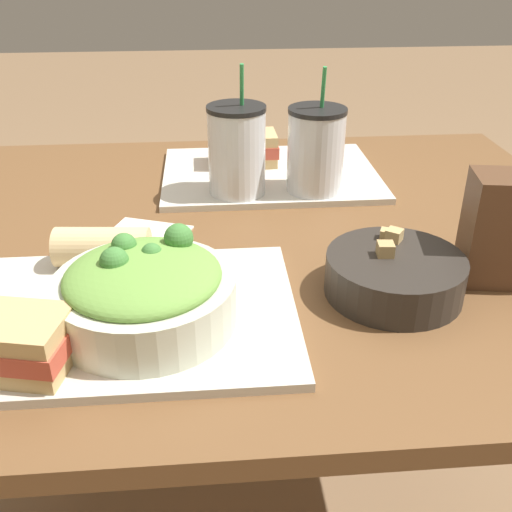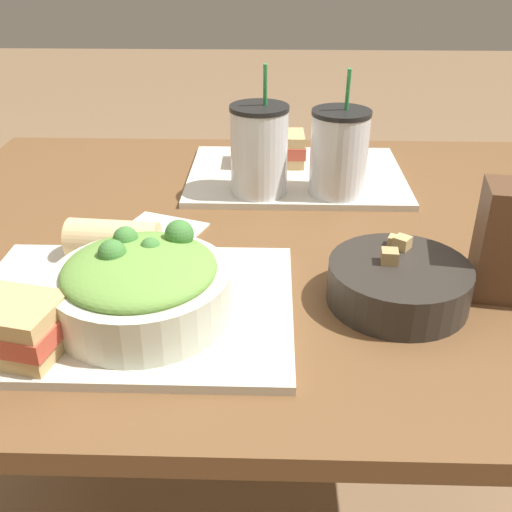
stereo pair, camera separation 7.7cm
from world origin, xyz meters
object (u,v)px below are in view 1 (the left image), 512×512
salad_bowl (145,291)px  drink_cup_dark (237,153)px  drink_cup_red (316,153)px  sandwich_far (244,148)px  sandwich_near (3,342)px  napkin_folded (148,234)px  soup_bowl (394,274)px  baguette_near (104,247)px

salad_bowl → drink_cup_dark: 0.42m
drink_cup_red → sandwich_far: bearing=128.3°
salad_bowl → drink_cup_dark: bearing=71.5°
sandwich_near → drink_cup_dark: drink_cup_dark is taller
sandwich_near → drink_cup_dark: bearing=71.8°
drink_cup_red → napkin_folded: size_ratio=1.50×
sandwich_far → napkin_folded: sandwich_far is taller
soup_bowl → sandwich_far: 0.52m
soup_bowl → drink_cup_dark: bearing=119.0°
baguette_near → drink_cup_dark: 0.33m
drink_cup_red → napkin_folded: drink_cup_red is taller
salad_bowl → drink_cup_dark: size_ratio=0.96×
salad_bowl → napkin_folded: (-0.02, 0.26, -0.05)m
baguette_near → sandwich_far: size_ratio=1.01×
soup_bowl → drink_cup_red: (-0.05, 0.35, 0.05)m
soup_bowl → sandwich_near: sandwich_near is taller
baguette_near → napkin_folded: 0.13m
napkin_folded → baguette_near: bearing=-113.1°
drink_cup_red → soup_bowl: bearing=-81.8°
sandwich_far → drink_cup_red: drink_cup_red is taller
drink_cup_red → napkin_folded: (-0.30, -0.14, -0.08)m
napkin_folded → sandwich_far: bearing=58.7°
salad_bowl → sandwich_far: bearing=74.2°
sandwich_near → baguette_near: 0.23m
drink_cup_red → drink_cup_dark: bearing=180.0°
soup_bowl → drink_cup_red: 0.35m
drink_cup_dark → drink_cup_red: bearing=0.0°
sandwich_far → drink_cup_dark: 0.16m
sandwich_far → drink_cup_red: bearing=-52.5°
salad_bowl → drink_cup_red: bearing=55.5°
soup_bowl → sandwich_near: bearing=-164.6°
salad_bowl → baguette_near: 0.16m
salad_bowl → sandwich_far: (0.16, 0.55, -0.01)m
baguette_near → sandwich_far: (0.23, 0.41, 0.00)m
drink_cup_dark → drink_cup_red: (0.14, 0.00, -0.00)m
baguette_near → napkin_folded: (0.05, 0.12, -0.04)m
salad_bowl → baguette_near: (-0.07, 0.15, -0.01)m
soup_bowl → napkin_folded: (-0.35, 0.21, -0.03)m
napkin_folded → drink_cup_red: bearing=25.1°
sandwich_far → napkin_folded: (-0.18, -0.29, -0.04)m
salad_bowl → napkin_folded: size_ratio=1.48×
salad_bowl → sandwich_far: salad_bowl is taller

